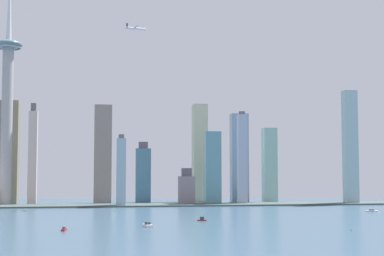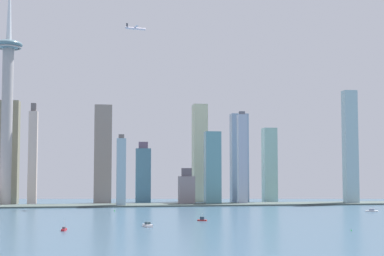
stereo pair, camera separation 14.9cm
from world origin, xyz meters
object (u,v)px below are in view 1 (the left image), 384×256
at_px(skyscraper_0, 143,174).
at_px(skyscraper_10, 350,147).
at_px(observation_tower, 7,93).
at_px(skyscraper_8, 187,189).
at_px(skyscraper_7, 239,158).
at_px(boat_3, 64,229).
at_px(skyscraper_5, 200,153).
at_px(boat_1, 202,219).
at_px(skyscraper_1, 103,154).
at_px(boat_0, 148,225).
at_px(skyscraper_2, 270,165).
at_px(skyscraper_4, 213,168).
at_px(skyscraper_11, 33,156).
at_px(boat_2, 372,211).
at_px(skyscraper_13, 121,172).
at_px(skyscraper_3, 9,152).
at_px(channel_buoy_2, 115,210).
at_px(airplane, 136,28).
at_px(skyscraper_9, 242,159).
at_px(channel_buoy_1, 351,230).

bearing_deg(skyscraper_0, skyscraper_10, -15.97).
bearing_deg(observation_tower, skyscraper_8, -3.81).
relative_size(skyscraper_7, boat_3, 13.58).
relative_size(skyscraper_5, boat_1, 16.30).
relative_size(skyscraper_0, skyscraper_1, 0.63).
bearing_deg(boat_0, skyscraper_2, 135.35).
relative_size(skyscraper_4, skyscraper_11, 0.72).
relative_size(skyscraper_8, boat_2, 3.61).
bearing_deg(observation_tower, skyscraper_4, -3.02).
relative_size(observation_tower, skyscraper_13, 3.53).
distance_m(observation_tower, skyscraper_8, 291.32).
distance_m(skyscraper_3, skyscraper_13, 187.46).
bearing_deg(channel_buoy_2, skyscraper_0, 75.74).
xyz_separation_m(skyscraper_2, skyscraper_13, (-230.32, -64.34, -9.63)).
bearing_deg(skyscraper_11, skyscraper_8, -7.20).
relative_size(skyscraper_5, boat_0, 10.11).
bearing_deg(skyscraper_1, airplane, -63.56).
bearing_deg(boat_3, skyscraper_11, -159.96).
relative_size(skyscraper_7, skyscraper_11, 0.93).
bearing_deg(skyscraper_11, skyscraper_9, -5.71).
height_order(skyscraper_1, skyscraper_2, skyscraper_1).
xyz_separation_m(skyscraper_9, skyscraper_13, (-177.53, -25.21, -18.89)).
bearing_deg(skyscraper_10, skyscraper_1, 168.20).
xyz_separation_m(observation_tower, skyscraper_1, (135.82, 39.17, -85.56)).
bearing_deg(boat_2, skyscraper_13, 6.93).
distance_m(skyscraper_1, skyscraper_8, 142.77).
distance_m(skyscraper_11, boat_3, 375.73).
bearing_deg(boat_3, boat_1, 128.57).
xyz_separation_m(boat_1, boat_3, (-129.21, -73.42, -0.28)).
relative_size(skyscraper_2, skyscraper_8, 2.18).
relative_size(skyscraper_3, skyscraper_4, 1.44).
relative_size(skyscraper_4, skyscraper_10, 0.63).
distance_m(skyscraper_4, channel_buoy_1, 380.61).
bearing_deg(boat_0, skyscraper_3, -167.34).
height_order(skyscraper_1, boat_1, skyscraper_1).
height_order(boat_0, boat_2, boat_0).
height_order(skyscraper_2, boat_2, skyscraper_2).
height_order(skyscraper_9, boat_0, skyscraper_9).
bearing_deg(skyscraper_5, boat_1, -98.87).
distance_m(boat_1, airplane, 341.40).
relative_size(channel_buoy_1, airplane, 0.06).
relative_size(skyscraper_13, channel_buoy_2, 48.36).
distance_m(boat_0, boat_2, 316.21).
bearing_deg(observation_tower, skyscraper_0, 14.07).
distance_m(skyscraper_2, channel_buoy_1, 415.98).
bearing_deg(boat_1, skyscraper_11, 149.16).
height_order(boat_1, boat_3, boat_3).
height_order(skyscraper_0, boat_1, skyscraper_0).
bearing_deg(observation_tower, skyscraper_2, 2.86).
bearing_deg(skyscraper_10, skyscraper_5, 154.52).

